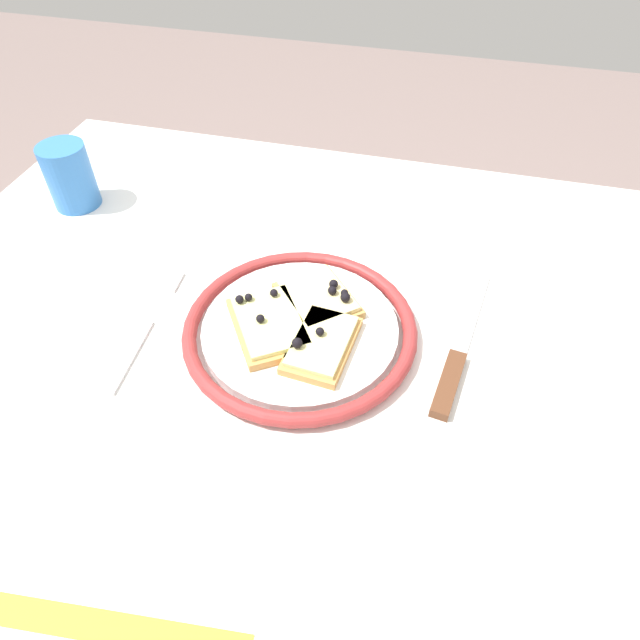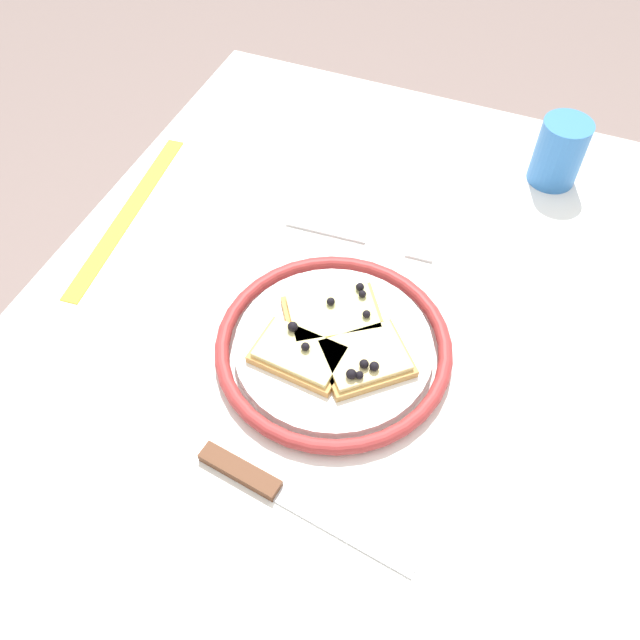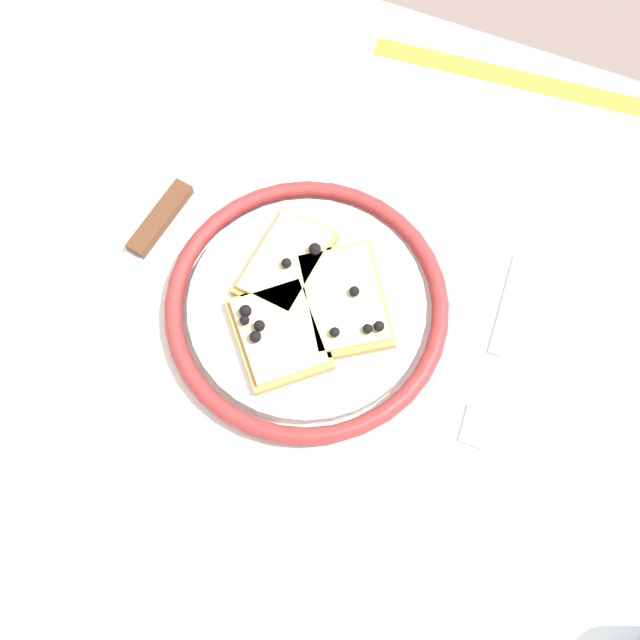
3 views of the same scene
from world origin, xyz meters
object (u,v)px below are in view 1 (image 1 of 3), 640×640
at_px(fork, 147,326).
at_px(knife, 455,363).
at_px(plate, 300,329).
at_px(measuring_tape, 51,618).
at_px(pizza_slice_near, 269,324).
at_px(pizza_slice_far, 321,344).
at_px(cup, 70,176).
at_px(pizza_slice_side, 319,299).
at_px(dining_table, 313,376).

bearing_deg(fork, knife, 4.87).
height_order(plate, fork, plate).
height_order(fork, measuring_tape, fork).
height_order(pizza_slice_near, pizza_slice_far, pizza_slice_far).
xyz_separation_m(fork, measuring_tape, (0.07, -0.31, -0.00)).
height_order(plate, pizza_slice_near, pizza_slice_near).
relative_size(pizza_slice_near, knife, 0.56).
bearing_deg(measuring_tape, pizza_slice_near, 71.19).
relative_size(pizza_slice_far, cup, 1.14).
relative_size(pizza_slice_near, pizza_slice_side, 1.09).
distance_m(dining_table, plate, 0.11).
bearing_deg(pizza_slice_near, dining_table, 35.10).
distance_m(dining_table, pizza_slice_far, 0.13).
bearing_deg(plate, knife, -0.29).
relative_size(pizza_slice_side, measuring_tape, 0.38).
bearing_deg(fork, pizza_slice_far, 0.97).
distance_m(knife, fork, 0.36).
distance_m(dining_table, measuring_tape, 0.39).
xyz_separation_m(knife, fork, (-0.36, -0.03, -0.00)).
xyz_separation_m(plate, fork, (-0.18, -0.03, -0.01)).
height_order(fork, cup, cup).
distance_m(plate, pizza_slice_far, 0.05).
bearing_deg(knife, plate, 179.71).
bearing_deg(pizza_slice_side, knife, -14.09).
height_order(dining_table, plate, plate).
bearing_deg(cup, fork, -44.12).
bearing_deg(pizza_slice_side, cup, 161.43).
height_order(dining_table, pizza_slice_far, pizza_slice_far).
distance_m(pizza_slice_near, pizza_slice_far, 0.07).
bearing_deg(cup, dining_table, -21.62).
bearing_deg(measuring_tape, knife, 44.14).
distance_m(pizza_slice_near, knife, 0.21).
relative_size(pizza_slice_side, knife, 0.51).
bearing_deg(pizza_slice_side, fork, -159.29).
height_order(plate, measuring_tape, plate).
height_order(pizza_slice_side, cup, cup).
bearing_deg(dining_table, pizza_slice_far, -63.61).
relative_size(dining_table, pizza_slice_side, 8.83).
distance_m(pizza_slice_far, measuring_tape, 0.35).
bearing_deg(pizza_slice_far, dining_table, 116.39).
xyz_separation_m(pizza_slice_near, pizza_slice_far, (0.06, -0.02, -0.00)).
distance_m(plate, measuring_tape, 0.36).
height_order(dining_table, pizza_slice_near, pizza_slice_near).
bearing_deg(measuring_tape, pizza_slice_far, 60.08).
height_order(pizza_slice_near, pizza_slice_side, pizza_slice_side).
relative_size(pizza_slice_far, measuring_tape, 0.33).
height_order(pizza_slice_near, fork, pizza_slice_near).
height_order(plate, knife, plate).
relative_size(pizza_slice_far, fork, 0.53).
bearing_deg(pizza_slice_side, plate, -105.93).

